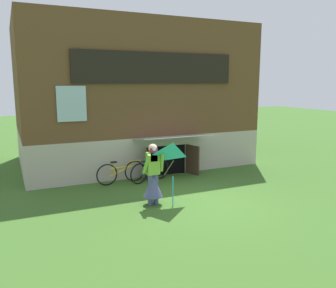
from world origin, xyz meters
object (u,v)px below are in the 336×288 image
object	(u,v)px
person	(153,179)
kite	(173,159)
bicycle_yellow	(121,172)
bicycle_green	(150,171)

from	to	relation	value
person	kite	world-z (taller)	person
kite	bicycle_yellow	world-z (taller)	kite
kite	bicycle_green	xyz separation A→B (m)	(0.45, 2.71, -0.99)
kite	bicycle_yellow	distance (m)	3.08
person	bicycle_green	xyz separation A→B (m)	(0.77, 2.16, -0.35)
person	kite	xyz separation A→B (m)	(0.33, -0.55, 0.64)
bicycle_yellow	bicycle_green	bearing A→B (deg)	-14.74
bicycle_yellow	kite	bearing A→B (deg)	-84.63
person	bicycle_green	distance (m)	2.32
person	bicycle_yellow	distance (m)	2.36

